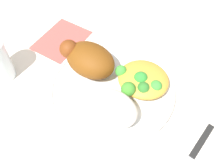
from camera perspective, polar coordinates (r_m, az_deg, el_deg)
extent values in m
plane|color=white|center=(0.57, 0.00, -1.66)|extent=(2.00, 2.00, 0.00)
cylinder|color=white|center=(0.57, 0.00, -1.28)|extent=(0.25, 0.25, 0.01)
torus|color=white|center=(0.56, 0.00, -0.89)|extent=(0.26, 0.26, 0.01)
ellipsoid|color=brown|center=(0.57, -4.50, 4.98)|extent=(0.11, 0.08, 0.06)
sphere|color=brown|center=(0.57, -8.97, 7.10)|extent=(0.04, 0.04, 0.04)
ellipsoid|color=white|center=(0.50, 0.04, -4.91)|extent=(0.10, 0.07, 0.05)
ellipsoid|color=gold|center=(0.56, 6.49, 1.02)|extent=(0.10, 0.10, 0.03)
sphere|color=#3E892B|center=(0.53, 3.69, -0.68)|extent=(0.03, 0.03, 0.03)
sphere|color=#2F8C32|center=(0.55, 5.94, 1.06)|extent=(0.03, 0.03, 0.03)
sphere|color=green|center=(0.54, 9.04, -0.48)|extent=(0.03, 0.03, 0.03)
sphere|color=#2F732A|center=(0.53, 6.50, -0.84)|extent=(0.03, 0.03, 0.03)
sphere|color=green|center=(0.56, 2.21, 2.52)|extent=(0.02, 0.02, 0.02)
cube|color=#B2B2B7|center=(0.53, 14.81, -11.75)|extent=(0.01, 0.11, 0.01)
cube|color=black|center=(0.54, 18.14, -11.02)|extent=(0.01, 0.08, 0.01)
cube|color=#DB4C47|center=(0.68, -10.42, 8.99)|extent=(0.11, 0.13, 0.00)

